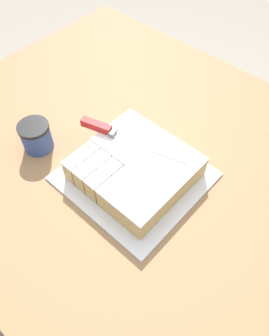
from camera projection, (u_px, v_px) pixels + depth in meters
ground_plane at (138, 265)px, 1.67m from camera, size 8.00×8.00×0.00m
countertop at (139, 224)px, 1.32m from camera, size 1.40×1.10×0.90m
cake_board at (134, 176)px, 0.91m from camera, size 0.35×0.34×0.01m
cake at (136, 168)px, 0.88m from camera, size 0.28×0.27×0.07m
knife at (112, 132)px, 0.90m from camera, size 0.31×0.12×0.02m
coffee_cup at (36, 136)px, 0.94m from camera, size 0.09×0.09×0.09m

